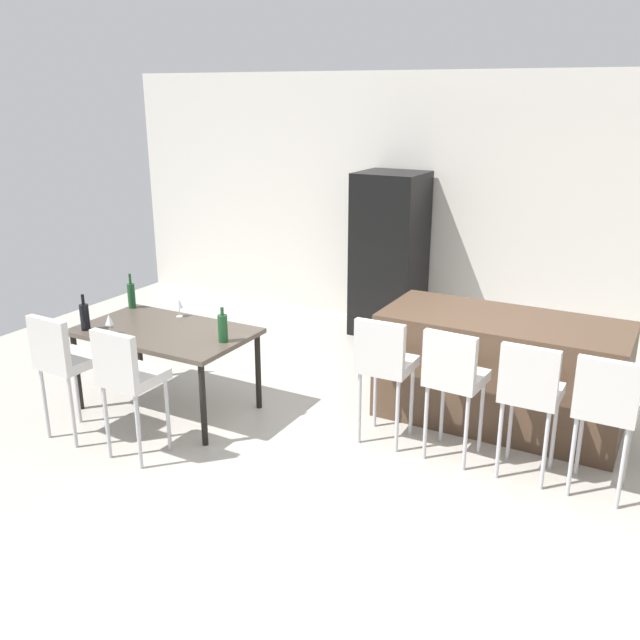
{
  "coord_description": "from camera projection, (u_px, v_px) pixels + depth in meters",
  "views": [
    {
      "loc": [
        1.83,
        -4.44,
        2.7
      ],
      "look_at": [
        -0.84,
        0.43,
        0.85
      ],
      "focal_mm": 38.99,
      "sensor_mm": 36.0,
      "label": 1
    }
  ],
  "objects": [
    {
      "name": "bar_chair_far",
      "position": [
        606.0,
        404.0,
        4.64
      ],
      "size": [
        0.4,
        0.4,
        1.05
      ],
      "color": "beige",
      "rests_on": "ground_plane"
    },
    {
      "name": "dining_chair_far",
      "position": [
        127.0,
        374.0,
        5.14
      ],
      "size": [
        0.41,
        0.41,
        1.05
      ],
      "color": "beige",
      "rests_on": "ground_plane"
    },
    {
      "name": "wine_glass_left",
      "position": [
        179.0,
        303.0,
        6.25
      ],
      "size": [
        0.07,
        0.07,
        0.17
      ],
      "color": "silver",
      "rests_on": "dining_table"
    },
    {
      "name": "wine_bottle_corner",
      "position": [
        223.0,
        328.0,
        5.63
      ],
      "size": [
        0.08,
        0.08,
        0.29
      ],
      "color": "#194723",
      "rests_on": "dining_table"
    },
    {
      "name": "kitchen_island",
      "position": [
        500.0,
        370.0,
        5.81
      ],
      "size": [
        1.98,
        0.88,
        0.92
      ],
      "primitive_type": "cube",
      "color": "#4C3828",
      "rests_on": "ground_plane"
    },
    {
      "name": "dining_chair_near",
      "position": [
        63.0,
        358.0,
        5.44
      ],
      "size": [
        0.41,
        0.41,
        1.05
      ],
      "color": "beige",
      "rests_on": "ground_plane"
    },
    {
      "name": "refrigerator",
      "position": [
        389.0,
        254.0,
        7.87
      ],
      "size": [
        0.72,
        0.68,
        1.84
      ],
      "primitive_type": "cube",
      "color": "black",
      "rests_on": "ground_plane"
    },
    {
      "name": "bar_chair_right",
      "position": [
        530.0,
        389.0,
        4.87
      ],
      "size": [
        0.4,
        0.4,
        1.05
      ],
      "color": "beige",
      "rests_on": "ground_plane"
    },
    {
      "name": "back_wall",
      "position": [
        507.0,
        210.0,
        7.53
      ],
      "size": [
        10.0,
        0.12,
        2.9
      ],
      "primitive_type": "cube",
      "color": "beige",
      "rests_on": "ground_plane"
    },
    {
      "name": "wine_glass_middle",
      "position": [
        109.0,
        320.0,
        5.81
      ],
      "size": [
        0.07,
        0.07,
        0.17
      ],
      "color": "silver",
      "rests_on": "dining_table"
    },
    {
      "name": "wine_bottle_end",
      "position": [
        131.0,
        295.0,
        6.51
      ],
      "size": [
        0.07,
        0.07,
        0.33
      ],
      "color": "#194723",
      "rests_on": "dining_table"
    },
    {
      "name": "dining_table",
      "position": [
        165.0,
        336.0,
        5.97
      ],
      "size": [
        1.5,
        0.9,
        0.74
      ],
      "color": "#4C4238",
      "rests_on": "ground_plane"
    },
    {
      "name": "ground_plane",
      "position": [
        388.0,
        456.0,
        5.38
      ],
      "size": [
        10.0,
        10.0,
        0.0
      ],
      "primitive_type": "plane",
      "color": "#ADA89E"
    },
    {
      "name": "bar_chair_left",
      "position": [
        384.0,
        361.0,
        5.37
      ],
      "size": [
        0.41,
        0.41,
        1.05
      ],
      "color": "beige",
      "rests_on": "ground_plane"
    },
    {
      "name": "bar_chair_middle",
      "position": [
        454.0,
        374.0,
        5.12
      ],
      "size": [
        0.42,
        0.42,
        1.05
      ],
      "color": "beige",
      "rests_on": "ground_plane"
    },
    {
      "name": "wine_bottle_far",
      "position": [
        85.0,
        316.0,
        5.91
      ],
      "size": [
        0.08,
        0.08,
        0.32
      ],
      "color": "black",
      "rests_on": "dining_table"
    }
  ]
}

